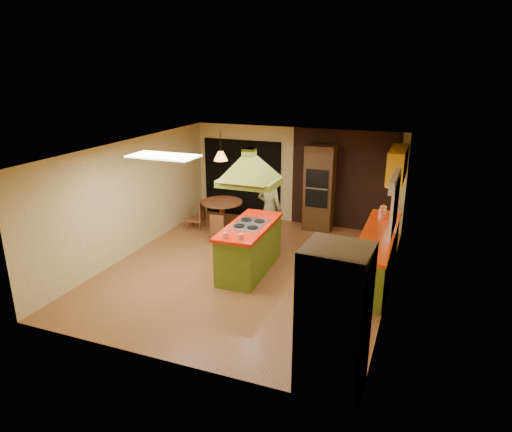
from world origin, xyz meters
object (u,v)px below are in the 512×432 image
at_px(kitchen_island, 250,248).
at_px(dining_table, 222,210).
at_px(refrigerator, 334,320).
at_px(man, 270,210).
at_px(wall_oven, 319,188).
at_px(canister_large, 383,211).

relative_size(kitchen_island, dining_table, 1.95).
distance_m(refrigerator, dining_table, 6.21).
relative_size(man, refrigerator, 0.91).
xyz_separation_m(refrigerator, dining_table, (-3.83, 4.86, -0.44)).
bearing_deg(wall_oven, man, -115.48).
distance_m(man, dining_table, 1.65).
height_order(dining_table, canister_large, canister_large).
bearing_deg(man, wall_oven, -95.72).
xyz_separation_m(wall_oven, canister_large, (1.69, -1.23, -0.05)).
bearing_deg(refrigerator, wall_oven, 108.97).
height_order(refrigerator, canister_large, refrigerator).
distance_m(man, wall_oven, 1.81).
relative_size(refrigerator, wall_oven, 0.91).
bearing_deg(dining_table, man, -22.92).
bearing_deg(dining_table, canister_large, -3.22).
distance_m(refrigerator, canister_large, 4.64).
bearing_deg(kitchen_island, canister_large, 35.08).
bearing_deg(canister_large, dining_table, 176.78).
bearing_deg(canister_large, man, -170.39).
xyz_separation_m(kitchen_island, canister_large, (2.37, 1.75, 0.52)).
xyz_separation_m(dining_table, canister_large, (3.91, -0.22, 0.48)).
bearing_deg(canister_large, wall_oven, 143.83).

